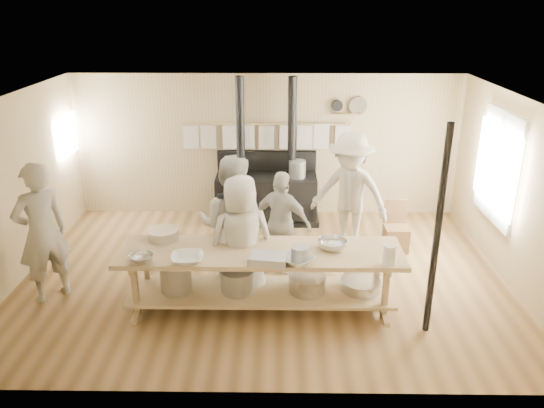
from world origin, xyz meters
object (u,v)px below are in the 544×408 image
object	(u,v)px
stove	(266,193)
cook_center	(241,240)
prep_table	(260,273)
chair	(396,236)
cook_right	(282,223)
cook_left	(232,225)
roasting_pan	(268,259)
cook_far_left	(42,233)
cook_by_window	(350,194)

from	to	relation	value
stove	cook_center	size ratio (longest dim) A/B	1.47
prep_table	chair	size ratio (longest dim) A/B	4.49
prep_table	stove	bearing A→B (deg)	89.96
prep_table	cook_right	distance (m)	1.11
stove	cook_right	distance (m)	2.01
stove	cook_left	xyz separation A→B (m)	(-0.40, -2.50, 0.45)
prep_table	roasting_pan	xyz separation A→B (m)	(0.11, -0.33, 0.38)
prep_table	cook_center	bearing A→B (deg)	137.09
prep_table	cook_far_left	distance (m)	2.92
cook_left	cook_by_window	size ratio (longest dim) A/B	1.00
cook_far_left	cook_right	world-z (taller)	cook_far_left
cook_far_left	cook_by_window	xyz separation A→B (m)	(4.21, 1.51, 0.01)
stove	cook_by_window	bearing A→B (deg)	-42.78
cook_far_left	stove	bearing A→B (deg)	179.64
cook_left	roasting_pan	bearing A→B (deg)	132.76
cook_by_window	prep_table	bearing A→B (deg)	-101.08
cook_by_window	cook_left	bearing A→B (deg)	-118.16
cook_far_left	chair	bearing A→B (deg)	152.93
cook_far_left	chair	distance (m)	5.28
cook_center	cook_right	distance (m)	0.98
chair	roasting_pan	bearing A→B (deg)	-133.90
cook_right	roasting_pan	size ratio (longest dim) A/B	3.43
prep_table	cook_far_left	xyz separation A→B (m)	(-2.87, 0.26, 0.44)
chair	cook_center	bearing A→B (deg)	-147.05
cook_far_left	cook_left	size ratio (longest dim) A/B	0.99
stove	cook_right	size ratio (longest dim) A/B	1.67
cook_far_left	cook_left	world-z (taller)	cook_left
prep_table	cook_by_window	bearing A→B (deg)	52.87
cook_left	chair	bearing A→B (deg)	-140.98
cook_far_left	cook_center	xyz separation A→B (m)	(2.62, -0.03, -0.07)
stove	cook_center	distance (m)	2.82
prep_table	cook_left	xyz separation A→B (m)	(-0.40, 0.52, 0.45)
prep_table	cook_right	size ratio (longest dim) A/B	2.32
cook_left	cook_right	size ratio (longest dim) A/B	1.25
cook_far_left	roasting_pan	size ratio (longest dim) A/B	4.24
cook_left	cook_right	world-z (taller)	cook_left
cook_far_left	cook_right	bearing A→B (deg)	149.76
stove	chair	bearing A→B (deg)	-29.79
cook_by_window	cook_center	bearing A→B (deg)	-109.91
cook_by_window	cook_right	bearing A→B (deg)	-119.42
cook_center	roasting_pan	distance (m)	0.67
cook_right	cook_by_window	xyz separation A→B (m)	(1.06, 0.73, 0.19)
cook_far_left	cook_center	size ratio (longest dim) A/B	1.08
cook_center	cook_left	bearing A→B (deg)	-81.06
prep_table	chair	distance (m)	2.80
cook_center	cook_by_window	world-z (taller)	cook_by_window
cook_left	roasting_pan	xyz separation A→B (m)	(0.50, -0.85, -0.07)
cook_left	roasting_pan	world-z (taller)	cook_left
cook_right	stove	bearing A→B (deg)	-56.70
cook_far_left	cook_left	xyz separation A→B (m)	(2.47, 0.26, 0.01)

